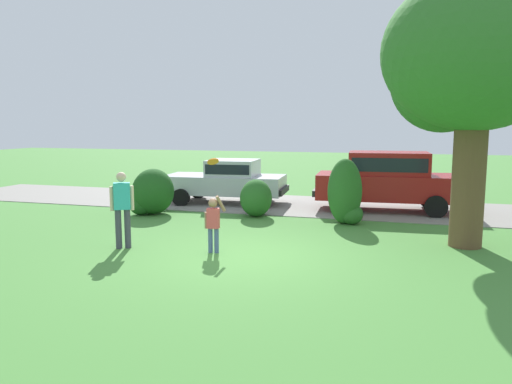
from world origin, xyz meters
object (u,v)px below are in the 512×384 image
object	(u,v)px
child_thrower	(213,221)
frisbee	(213,162)
oak_tree_large	(476,62)
parked_sedan	(227,180)
parked_suv	(388,178)
adult_onlooker	(122,206)

from	to	relation	value
child_thrower	frisbee	distance (m)	1.69
oak_tree_large	parked_sedan	world-z (taller)	oak_tree_large
parked_sedan	frisbee	xyz separation A→B (m)	(1.63, -5.48, 1.07)
parked_suv	parked_sedan	bearing A→B (deg)	179.81
parked_sedan	child_thrower	bearing A→B (deg)	-72.64
oak_tree_large	adult_onlooker	world-z (taller)	oak_tree_large
child_thrower	adult_onlooker	xyz separation A→B (m)	(-2.12, -0.21, 0.27)
oak_tree_large	adult_onlooker	distance (m)	8.56
adult_onlooker	frisbee	bearing A→B (deg)	37.87
oak_tree_large	adult_onlooker	bearing A→B (deg)	-161.00
child_thrower	frisbee	size ratio (longest dim) A/B	4.10
child_thrower	parked_sedan	bearing A→B (deg)	107.36
oak_tree_large	frisbee	distance (m)	6.38
parked_sedan	child_thrower	size ratio (longest dim) A/B	3.52
frisbee	adult_onlooker	world-z (taller)	frisbee
parked_sedan	frisbee	bearing A→B (deg)	-73.42
adult_onlooker	parked_suv	bearing A→B (deg)	50.50
oak_tree_large	frisbee	bearing A→B (deg)	-167.65
adult_onlooker	parked_sedan	bearing A→B (deg)	89.53
oak_tree_large	parked_sedan	bearing A→B (deg)	150.59
adult_onlooker	child_thrower	bearing A→B (deg)	5.62
frisbee	adult_onlooker	bearing A→B (deg)	-142.13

